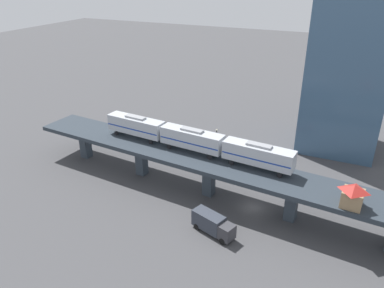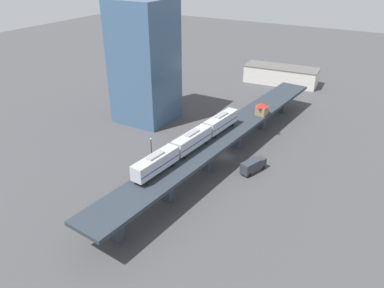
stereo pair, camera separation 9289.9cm
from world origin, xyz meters
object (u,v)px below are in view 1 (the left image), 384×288
Objects in this scene: street_lamp at (216,141)px; street_car_silver at (242,170)px; street_car_black at (204,162)px; signal_hut at (353,195)px; office_tower at (349,69)px; delivery_truck at (213,224)px; street_car_red at (279,177)px; subway_train at (192,139)px.

street_car_silver is at bearing 61.00° from street_lamp.
street_lamp is at bearing 164.03° from street_car_black.
signal_hut is at bearing 56.46° from street_lamp.
office_tower is (-21.73, 23.79, 17.06)m from street_car_black.
signal_hut is 25.79m from street_car_silver.
street_lamp is (-3.97, 1.13, 3.17)m from street_car_black.
street_car_silver is 0.61× the size of delivery_truck.
street_lamp is (-18.07, -27.25, -4.71)m from signal_hut.
street_car_black is at bearing -15.97° from street_lamp.
signal_hut reaches higher than street_car_red.
street_car_black is 0.67× the size of street_lamp.
street_car_silver is at bearing -35.51° from office_tower.
subway_train is at bearing -37.85° from office_tower.
street_lamp is (-3.52, -14.47, 3.17)m from street_car_red.
street_car_red is (-8.24, 14.75, -8.62)m from subway_train.
street_car_black is (-14.10, -28.39, -7.88)m from signal_hut.
street_car_silver is 19.59m from delivery_truck.
office_tower is (-29.52, 22.94, 8.44)m from subway_train.
street_car_red is at bearing 93.49° from street_car_silver.
street_car_silver and street_car_black have the same top height.
subway_train reaches higher than signal_hut.
street_car_red is at bearing -21.04° from office_tower.
street_car_red is at bearing 163.75° from delivery_truck.
signal_hut is 0.46× the size of delivery_truck.
signal_hut is (6.31, 27.53, -0.74)m from subway_train.
signal_hut reaches higher than delivery_truck.
subway_train is 8.15× the size of street_car_silver.
street_car_silver is 31.68m from office_tower.
street_car_red is 0.13× the size of office_tower.
subway_train reaches higher than street_lamp.
delivery_truck is (19.51, 9.78, 0.82)m from street_car_black.
delivery_truck is (5.41, -18.60, -7.06)m from signal_hut.
subway_train is 28.26m from signal_hut.
delivery_truck is (19.52, 1.50, 0.82)m from street_car_silver.
signal_hut is 0.76× the size of street_car_silver.
subway_train is 1.04× the size of office_tower.
street_lamp is at bearing -159.78° from delivery_truck.
subway_train is 16.68m from delivery_truck.
street_car_black is 0.97× the size of street_car_red.
office_tower is at bearing 142.15° from subway_train.
signal_hut is at bearing 54.94° from street_car_silver.
street_car_black is at bearing -88.35° from street_car_red.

